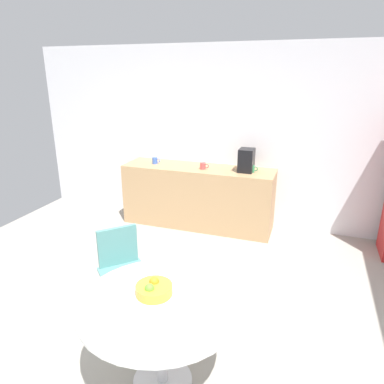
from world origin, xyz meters
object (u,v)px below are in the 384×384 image
(fruit_bowl, at_px, (154,289))
(coffee_maker, at_px, (246,160))
(mug_red, at_px, (203,166))
(mug_green, at_px, (252,169))
(chair_teal, at_px, (121,261))
(round_table, at_px, (161,316))
(mug_white, at_px, (155,161))

(fruit_bowl, relative_size, coffee_maker, 0.81)
(fruit_bowl, bearing_deg, coffee_maker, 87.69)
(mug_red, bearing_deg, fruit_bowl, -79.75)
(mug_green, relative_size, mug_red, 1.00)
(chair_teal, height_order, mug_green, mug_green)
(mug_red, bearing_deg, mug_green, 5.85)
(round_table, height_order, chair_teal, chair_teal)
(coffee_maker, bearing_deg, fruit_bowl, -92.31)
(round_table, relative_size, fruit_bowl, 4.32)
(round_table, bearing_deg, mug_red, 101.50)
(chair_teal, bearing_deg, fruit_bowl, -44.22)
(round_table, distance_m, coffee_maker, 2.87)
(coffee_maker, bearing_deg, mug_green, -4.18)
(chair_teal, xyz_separation_m, mug_green, (0.83, 2.15, 0.43))
(mug_white, height_order, coffee_maker, coffee_maker)
(fruit_bowl, bearing_deg, mug_green, 85.99)
(mug_white, bearing_deg, mug_green, 0.15)
(round_table, height_order, mug_white, mug_white)
(round_table, distance_m, chair_teal, 0.98)
(round_table, xyz_separation_m, fruit_bowl, (-0.07, 0.06, 0.17))
(round_table, xyz_separation_m, mug_green, (0.12, 2.83, 0.36))
(fruit_bowl, relative_size, mug_green, 2.02)
(chair_teal, distance_m, mug_white, 2.28)
(mug_green, bearing_deg, chair_teal, -111.09)
(fruit_bowl, xyz_separation_m, mug_red, (-0.49, 2.70, 0.19))
(round_table, distance_m, fruit_bowl, 0.19)
(mug_white, relative_size, mug_green, 1.00)
(mug_green, bearing_deg, mug_red, -174.15)
(mug_red, bearing_deg, coffee_maker, 7.21)
(fruit_bowl, relative_size, mug_white, 2.02)
(mug_white, distance_m, coffee_maker, 1.38)
(mug_green, distance_m, coffee_maker, 0.14)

